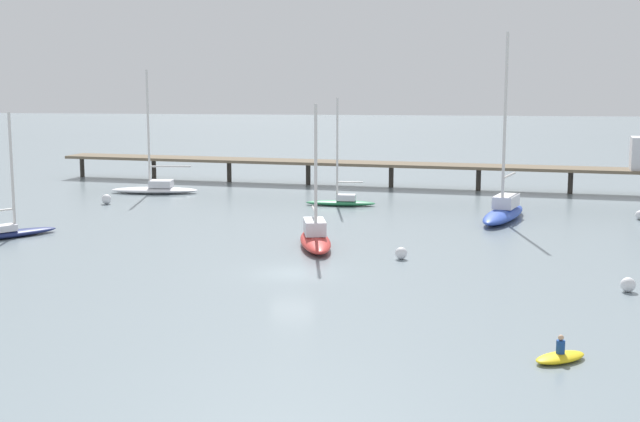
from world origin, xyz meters
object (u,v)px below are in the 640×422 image
sailboat_blue (504,209)px  sailboat_green (341,199)px  pier (423,161)px  mooring_buoy_far (106,199)px  sailboat_red (315,236)px  mooring_buoy_outer (640,215)px  mooring_buoy_near (628,285)px  mooring_buoy_mid (401,253)px  dinghy_yellow (560,356)px  sailboat_white (155,187)px  sailboat_navy (9,230)px

sailboat_blue → sailboat_green: bearing=155.6°
pier → mooring_buoy_far: (-28.52, -14.34, -2.36)m
sailboat_red → mooring_buoy_outer: 28.66m
sailboat_red → mooring_buoy_near: sailboat_red is taller
sailboat_red → mooring_buoy_outer: (24.83, 14.31, -0.36)m
mooring_buoy_near → sailboat_red: bearing=150.6°
mooring_buoy_near → sailboat_blue: bearing=101.1°
mooring_buoy_mid → sailboat_red: bearing=151.0°
sailboat_red → dinghy_yellow: sailboat_red is taller
sailboat_green → mooring_buoy_far: bearing=-176.0°
dinghy_yellow → mooring_buoy_outer: dinghy_yellow is taller
mooring_buoy_outer → sailboat_white: bearing=166.0°
sailboat_red → mooring_buoy_far: sailboat_red is taller
pier → sailboat_red: sailboat_red is taller
sailboat_green → sailboat_red: sailboat_red is taller
mooring_buoy_outer → mooring_buoy_far: mooring_buoy_far is taller
sailboat_green → mooring_buoy_far: sailboat_green is taller
sailboat_white → sailboat_red: sailboat_white is taller
mooring_buoy_outer → mooring_buoy_mid: bearing=-137.0°
dinghy_yellow → pier: bearing=95.9°
mooring_buoy_mid → mooring_buoy_far: (-27.18, 20.90, 0.06)m
sailboat_green → sailboat_blue: 15.13m
sailboat_white → sailboat_blue: (32.83, -12.37, 0.26)m
sailboat_green → mooring_buoy_far: size_ratio=10.73×
sailboat_blue → sailboat_red: sailboat_blue is taller
sailboat_green → mooring_buoy_far: 21.35m
mooring_buoy_far → mooring_buoy_outer: bearing=-4.1°
sailboat_green → sailboat_red: (-0.05, -19.10, 0.12)m
mooring_buoy_far → dinghy_yellow: bearing=-49.7°
dinghy_yellow → mooring_buoy_mid: 20.63m
mooring_buoy_mid → sailboat_blue: bearing=63.9°
pier → sailboat_blue: size_ratio=4.33×
pier → sailboat_white: 27.22m
sailboat_red → mooring_buoy_mid: (5.93, -3.29, -0.35)m
sailboat_navy → pier: bearing=46.2°
pier → mooring_buoy_far: pier is taller
dinghy_yellow → mooring_buoy_far: (-34.17, 40.31, 0.23)m
pier → mooring_buoy_near: size_ratio=79.95×
sailboat_green → sailboat_navy: bearing=-141.2°
dinghy_yellow → mooring_buoy_outer: (11.90, 37.00, 0.16)m
sailboat_navy → dinghy_yellow: 42.55m
sailboat_white → mooring_buoy_near: size_ratio=14.93×
sailboat_white → mooring_buoy_outer: sailboat_white is taller
sailboat_navy → mooring_buoy_near: bearing=-15.6°
mooring_buoy_near → pier: bearing=104.7°
sailboat_white → mooring_buoy_far: (-2.24, -7.59, -0.18)m
mooring_buoy_near → sailboat_green: bearing=121.9°
sailboat_navy → sailboat_green: (22.46, 18.08, 0.05)m
sailboat_green → mooring_buoy_mid: sailboat_green is taller
sailboat_green → sailboat_blue: size_ratio=0.64×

